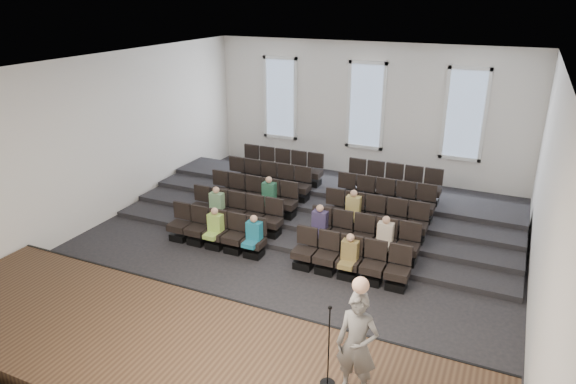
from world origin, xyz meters
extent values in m
plane|color=black|center=(0.00, 0.00, 0.00)|extent=(14.00, 14.00, 0.00)
cube|color=white|center=(0.00, 0.00, 5.01)|extent=(12.00, 14.00, 0.02)
cube|color=white|center=(0.00, 7.02, 2.50)|extent=(12.00, 0.04, 5.00)
cube|color=white|center=(0.00, -7.02, 2.50)|extent=(12.00, 0.04, 5.00)
cube|color=white|center=(-6.02, 0.00, 2.50)|extent=(0.04, 14.00, 5.00)
cube|color=white|center=(6.02, 0.00, 2.50)|extent=(0.04, 14.00, 5.00)
cube|color=#47311E|center=(0.00, -5.10, 0.25)|extent=(11.80, 3.60, 0.50)
cube|color=black|center=(0.00, -3.33, 0.25)|extent=(11.80, 0.06, 0.52)
cube|color=black|center=(0.00, 2.33, 0.07)|extent=(11.80, 4.80, 0.15)
cube|color=black|center=(0.00, 2.85, 0.15)|extent=(11.80, 3.75, 0.30)
cube|color=black|center=(0.00, 3.38, 0.22)|extent=(11.80, 2.70, 0.45)
cube|color=black|center=(0.00, 3.90, 0.30)|extent=(11.80, 1.65, 0.60)
cube|color=black|center=(-3.13, -0.60, 0.10)|extent=(0.47, 0.43, 0.20)
cube|color=black|center=(-3.13, -0.60, 0.41)|extent=(0.55, 0.50, 0.19)
cube|color=black|center=(-3.13, -0.39, 0.82)|extent=(0.55, 0.08, 0.50)
cube|color=black|center=(-2.53, -0.60, 0.10)|extent=(0.47, 0.43, 0.20)
cube|color=black|center=(-2.53, -0.60, 0.41)|extent=(0.55, 0.50, 0.19)
cube|color=black|center=(-2.53, -0.39, 0.82)|extent=(0.55, 0.08, 0.50)
cube|color=black|center=(-1.93, -0.60, 0.10)|extent=(0.47, 0.43, 0.20)
cube|color=black|center=(-1.93, -0.60, 0.41)|extent=(0.55, 0.50, 0.19)
cube|color=black|center=(-1.93, -0.39, 0.82)|extent=(0.55, 0.08, 0.50)
cube|color=black|center=(-1.33, -0.60, 0.10)|extent=(0.47, 0.43, 0.20)
cube|color=black|center=(-1.33, -0.60, 0.41)|extent=(0.55, 0.50, 0.19)
cube|color=black|center=(-1.33, -0.39, 0.82)|extent=(0.55, 0.08, 0.50)
cube|color=black|center=(-0.73, -0.60, 0.10)|extent=(0.47, 0.43, 0.20)
cube|color=black|center=(-0.73, -0.60, 0.41)|extent=(0.55, 0.50, 0.19)
cube|color=black|center=(-0.73, -0.39, 0.82)|extent=(0.55, 0.08, 0.50)
cube|color=black|center=(0.73, -0.60, 0.10)|extent=(0.47, 0.43, 0.20)
cube|color=black|center=(0.73, -0.60, 0.41)|extent=(0.55, 0.50, 0.19)
cube|color=black|center=(0.73, -0.39, 0.82)|extent=(0.55, 0.08, 0.50)
cube|color=black|center=(1.33, -0.60, 0.10)|extent=(0.47, 0.43, 0.20)
cube|color=black|center=(1.33, -0.60, 0.41)|extent=(0.55, 0.50, 0.19)
cube|color=black|center=(1.33, -0.39, 0.82)|extent=(0.55, 0.08, 0.50)
cube|color=black|center=(1.93, -0.60, 0.10)|extent=(0.47, 0.43, 0.20)
cube|color=black|center=(1.93, -0.60, 0.41)|extent=(0.55, 0.50, 0.19)
cube|color=black|center=(1.93, -0.39, 0.82)|extent=(0.55, 0.08, 0.50)
cube|color=black|center=(2.53, -0.60, 0.10)|extent=(0.47, 0.43, 0.20)
cube|color=black|center=(2.53, -0.60, 0.41)|extent=(0.55, 0.50, 0.19)
cube|color=black|center=(2.53, -0.39, 0.82)|extent=(0.55, 0.08, 0.50)
cube|color=black|center=(3.13, -0.60, 0.10)|extent=(0.47, 0.43, 0.20)
cube|color=black|center=(3.13, -0.60, 0.41)|extent=(0.55, 0.50, 0.19)
cube|color=black|center=(3.13, -0.39, 0.82)|extent=(0.55, 0.08, 0.50)
cube|color=black|center=(-3.13, 0.45, 0.25)|extent=(0.47, 0.43, 0.20)
cube|color=black|center=(-3.13, 0.45, 0.56)|extent=(0.55, 0.50, 0.19)
cube|color=black|center=(-3.13, 0.66, 0.97)|extent=(0.55, 0.08, 0.50)
cube|color=black|center=(-2.53, 0.45, 0.25)|extent=(0.47, 0.43, 0.20)
cube|color=black|center=(-2.53, 0.45, 0.56)|extent=(0.55, 0.50, 0.19)
cube|color=black|center=(-2.53, 0.66, 0.97)|extent=(0.55, 0.08, 0.50)
cube|color=black|center=(-1.93, 0.45, 0.25)|extent=(0.47, 0.43, 0.20)
cube|color=black|center=(-1.93, 0.45, 0.56)|extent=(0.55, 0.50, 0.19)
cube|color=black|center=(-1.93, 0.66, 0.97)|extent=(0.55, 0.08, 0.50)
cube|color=black|center=(-1.33, 0.45, 0.25)|extent=(0.47, 0.43, 0.20)
cube|color=black|center=(-1.33, 0.45, 0.56)|extent=(0.55, 0.50, 0.19)
cube|color=black|center=(-1.33, 0.66, 0.97)|extent=(0.55, 0.08, 0.50)
cube|color=black|center=(-0.73, 0.45, 0.25)|extent=(0.47, 0.43, 0.20)
cube|color=black|center=(-0.73, 0.45, 0.56)|extent=(0.55, 0.50, 0.19)
cube|color=black|center=(-0.73, 0.66, 0.97)|extent=(0.55, 0.08, 0.50)
cube|color=black|center=(0.73, 0.45, 0.25)|extent=(0.47, 0.43, 0.20)
cube|color=black|center=(0.73, 0.45, 0.56)|extent=(0.55, 0.50, 0.19)
cube|color=black|center=(0.73, 0.66, 0.97)|extent=(0.55, 0.08, 0.50)
cube|color=black|center=(1.33, 0.45, 0.25)|extent=(0.47, 0.43, 0.20)
cube|color=black|center=(1.33, 0.45, 0.56)|extent=(0.55, 0.50, 0.19)
cube|color=black|center=(1.33, 0.66, 0.97)|extent=(0.55, 0.08, 0.50)
cube|color=black|center=(1.93, 0.45, 0.25)|extent=(0.47, 0.43, 0.20)
cube|color=black|center=(1.93, 0.45, 0.56)|extent=(0.55, 0.50, 0.19)
cube|color=black|center=(1.93, 0.66, 0.97)|extent=(0.55, 0.08, 0.50)
cube|color=black|center=(2.53, 0.45, 0.25)|extent=(0.47, 0.43, 0.20)
cube|color=black|center=(2.53, 0.45, 0.56)|extent=(0.55, 0.50, 0.19)
cube|color=black|center=(2.53, 0.66, 0.97)|extent=(0.55, 0.08, 0.50)
cube|color=black|center=(3.13, 0.45, 0.25)|extent=(0.47, 0.43, 0.20)
cube|color=black|center=(3.13, 0.45, 0.56)|extent=(0.55, 0.50, 0.19)
cube|color=black|center=(3.13, 0.66, 0.97)|extent=(0.55, 0.08, 0.50)
cube|color=black|center=(-3.13, 1.50, 0.40)|extent=(0.47, 0.42, 0.20)
cube|color=black|center=(-3.13, 1.50, 0.71)|extent=(0.55, 0.50, 0.19)
cube|color=black|center=(-3.13, 1.71, 1.12)|extent=(0.55, 0.08, 0.50)
cube|color=black|center=(-2.53, 1.50, 0.40)|extent=(0.47, 0.42, 0.20)
cube|color=black|center=(-2.53, 1.50, 0.71)|extent=(0.55, 0.50, 0.19)
cube|color=black|center=(-2.53, 1.71, 1.12)|extent=(0.55, 0.08, 0.50)
cube|color=black|center=(-1.93, 1.50, 0.40)|extent=(0.47, 0.42, 0.20)
cube|color=black|center=(-1.93, 1.50, 0.71)|extent=(0.55, 0.50, 0.19)
cube|color=black|center=(-1.93, 1.71, 1.12)|extent=(0.55, 0.08, 0.50)
cube|color=black|center=(-1.33, 1.50, 0.40)|extent=(0.47, 0.42, 0.20)
cube|color=black|center=(-1.33, 1.50, 0.71)|extent=(0.55, 0.50, 0.19)
cube|color=black|center=(-1.33, 1.71, 1.12)|extent=(0.55, 0.08, 0.50)
cube|color=black|center=(-0.73, 1.50, 0.40)|extent=(0.47, 0.42, 0.20)
cube|color=black|center=(-0.73, 1.50, 0.71)|extent=(0.55, 0.50, 0.19)
cube|color=black|center=(-0.73, 1.71, 1.12)|extent=(0.55, 0.08, 0.50)
cube|color=black|center=(0.73, 1.50, 0.40)|extent=(0.47, 0.42, 0.20)
cube|color=black|center=(0.73, 1.50, 0.71)|extent=(0.55, 0.50, 0.19)
cube|color=black|center=(0.73, 1.71, 1.12)|extent=(0.55, 0.08, 0.50)
cube|color=black|center=(1.33, 1.50, 0.40)|extent=(0.47, 0.42, 0.20)
cube|color=black|center=(1.33, 1.50, 0.71)|extent=(0.55, 0.50, 0.19)
cube|color=black|center=(1.33, 1.71, 1.12)|extent=(0.55, 0.08, 0.50)
cube|color=black|center=(1.93, 1.50, 0.40)|extent=(0.47, 0.42, 0.20)
cube|color=black|center=(1.93, 1.50, 0.71)|extent=(0.55, 0.50, 0.19)
cube|color=black|center=(1.93, 1.71, 1.12)|extent=(0.55, 0.08, 0.50)
cube|color=black|center=(2.53, 1.50, 0.40)|extent=(0.47, 0.42, 0.20)
cube|color=black|center=(2.53, 1.50, 0.71)|extent=(0.55, 0.50, 0.19)
cube|color=black|center=(2.53, 1.71, 1.12)|extent=(0.55, 0.08, 0.50)
cube|color=black|center=(3.13, 1.50, 0.40)|extent=(0.47, 0.42, 0.20)
cube|color=black|center=(3.13, 1.50, 0.71)|extent=(0.55, 0.50, 0.19)
cube|color=black|center=(3.13, 1.71, 1.12)|extent=(0.55, 0.08, 0.50)
cube|color=black|center=(-3.13, 2.55, 0.55)|extent=(0.47, 0.42, 0.20)
cube|color=black|center=(-3.13, 2.55, 0.86)|extent=(0.55, 0.50, 0.19)
cube|color=black|center=(-3.13, 2.76, 1.27)|extent=(0.55, 0.08, 0.50)
cube|color=black|center=(-2.53, 2.55, 0.55)|extent=(0.47, 0.42, 0.20)
cube|color=black|center=(-2.53, 2.55, 0.86)|extent=(0.55, 0.50, 0.19)
cube|color=black|center=(-2.53, 2.76, 1.27)|extent=(0.55, 0.08, 0.50)
cube|color=black|center=(-1.93, 2.55, 0.55)|extent=(0.47, 0.42, 0.20)
cube|color=black|center=(-1.93, 2.55, 0.86)|extent=(0.55, 0.50, 0.19)
cube|color=black|center=(-1.93, 2.76, 1.27)|extent=(0.55, 0.08, 0.50)
cube|color=black|center=(-1.33, 2.55, 0.55)|extent=(0.47, 0.42, 0.20)
cube|color=black|center=(-1.33, 2.55, 0.86)|extent=(0.55, 0.50, 0.19)
cube|color=black|center=(-1.33, 2.76, 1.27)|extent=(0.55, 0.08, 0.50)
cube|color=black|center=(-0.73, 2.55, 0.55)|extent=(0.47, 0.42, 0.20)
cube|color=black|center=(-0.73, 2.55, 0.86)|extent=(0.55, 0.50, 0.19)
cube|color=black|center=(-0.73, 2.76, 1.27)|extent=(0.55, 0.08, 0.50)
cube|color=black|center=(0.73, 2.55, 0.55)|extent=(0.47, 0.42, 0.20)
cube|color=black|center=(0.73, 2.55, 0.86)|extent=(0.55, 0.50, 0.19)
cube|color=black|center=(0.73, 2.76, 1.27)|extent=(0.55, 0.08, 0.50)
cube|color=black|center=(1.33, 2.55, 0.55)|extent=(0.47, 0.42, 0.20)
cube|color=black|center=(1.33, 2.55, 0.86)|extent=(0.55, 0.50, 0.19)
cube|color=black|center=(1.33, 2.76, 1.27)|extent=(0.55, 0.08, 0.50)
cube|color=black|center=(1.93, 2.55, 0.55)|extent=(0.47, 0.42, 0.20)
cube|color=black|center=(1.93, 2.55, 0.86)|extent=(0.55, 0.50, 0.19)
cube|color=black|center=(1.93, 2.76, 1.27)|extent=(0.55, 0.08, 0.50)
cube|color=black|center=(2.53, 2.55, 0.55)|extent=(0.47, 0.42, 0.20)
cube|color=black|center=(2.53, 2.55, 0.86)|extent=(0.55, 0.50, 0.19)
cube|color=black|center=(2.53, 2.76, 1.27)|extent=(0.55, 0.08, 0.50)
cube|color=black|center=(3.13, 2.55, 0.55)|extent=(0.47, 0.42, 0.20)
cube|color=black|center=(3.13, 2.55, 0.86)|extent=(0.55, 0.50, 0.19)
cube|color=black|center=(3.13, 2.76, 1.27)|extent=(0.55, 0.08, 0.50)
cube|color=black|center=(-3.13, 3.60, 0.70)|extent=(0.47, 0.42, 0.20)
cube|color=black|center=(-3.13, 3.60, 1.01)|extent=(0.55, 0.50, 0.19)
cube|color=black|center=(-3.13, 3.81, 1.42)|extent=(0.55, 0.08, 0.50)
cube|color=black|center=(-2.53, 3.60, 0.70)|extent=(0.47, 0.42, 0.20)
cube|color=black|center=(-2.53, 3.60, 1.01)|extent=(0.55, 0.50, 0.19)
cube|color=black|center=(-2.53, 3.81, 1.42)|extent=(0.55, 0.08, 0.50)
cube|color=black|center=(-1.93, 3.60, 0.70)|extent=(0.47, 0.42, 0.20)
cube|color=black|center=(-1.93, 3.60, 1.01)|extent=(0.55, 0.50, 0.19)
cube|color=black|center=(-1.93, 3.81, 1.42)|extent=(0.55, 0.08, 0.50)
cube|color=black|center=(-1.33, 3.60, 0.70)|extent=(0.47, 0.42, 0.20)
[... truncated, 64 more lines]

